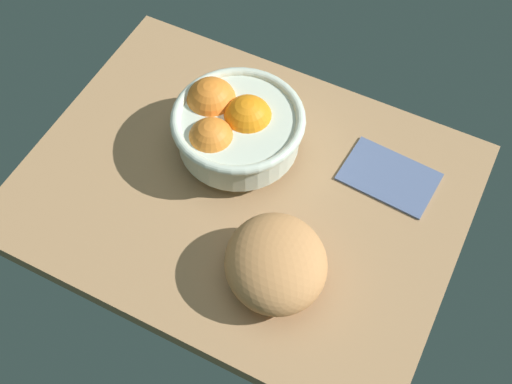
% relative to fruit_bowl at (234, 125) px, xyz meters
% --- Properties ---
extents(ground_plane, '(0.69, 0.53, 0.03)m').
position_rel_fruit_bowl_xyz_m(ground_plane, '(-0.05, 0.06, -0.07)').
color(ground_plane, '#A87F55').
extents(fruit_bowl, '(0.21, 0.21, 0.11)m').
position_rel_fruit_bowl_xyz_m(fruit_bowl, '(0.00, 0.00, 0.00)').
color(fruit_bowl, silver).
rests_on(fruit_bowl, ground).
extents(bread_loaf, '(0.21, 0.21, 0.09)m').
position_rel_fruit_bowl_xyz_m(bread_loaf, '(-0.16, 0.18, -0.01)').
color(bread_loaf, tan).
rests_on(bread_loaf, ground).
extents(napkin_folded, '(0.15, 0.11, 0.01)m').
position_rel_fruit_bowl_xyz_m(napkin_folded, '(-0.25, -0.06, -0.06)').
color(napkin_folded, slate).
rests_on(napkin_folded, ground).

